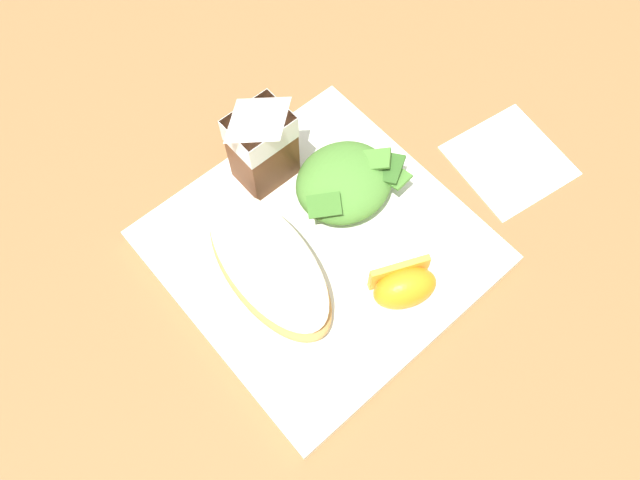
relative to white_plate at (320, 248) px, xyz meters
The scene contains 7 objects.
ground 0.01m from the white_plate, ahead, with size 3.00×3.00×0.00m, color olive.
white_plate is the anchor object (origin of this frame).
cheesy_pizza_bread 0.06m from the white_plate, behind, with size 0.10×0.18×0.04m.
green_salad_pile 0.07m from the white_plate, 26.52° to the left, with size 0.12×0.09×0.05m.
milk_carton 0.12m from the white_plate, 83.10° to the left, with size 0.06×0.04×0.11m.
orange_wedge_front 0.10m from the white_plate, 74.98° to the right, with size 0.07×0.06×0.04m.
paper_napkin 0.23m from the white_plate, 13.43° to the right, with size 0.11×0.11×0.00m, color white.
Camera 1 is at (-0.16, -0.18, 0.54)m, focal length 33.02 mm.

